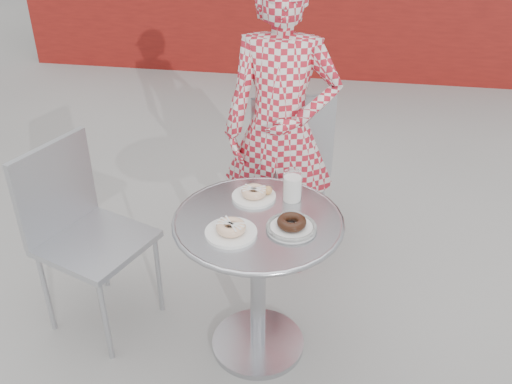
% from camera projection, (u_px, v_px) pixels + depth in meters
% --- Properties ---
extents(ground, '(60.00, 60.00, 0.00)m').
position_uv_depth(ground, '(267.00, 339.00, 2.68)').
color(ground, '#AAA6A1').
rests_on(ground, ground).
extents(bistro_table, '(0.70, 0.70, 0.71)m').
position_uv_depth(bistro_table, '(258.00, 253.00, 2.37)').
color(bistro_table, silver).
rests_on(bistro_table, ground).
extents(chair_far, '(0.55, 0.55, 0.92)m').
position_uv_depth(chair_far, '(284.00, 187.00, 3.33)').
color(chair_far, '#AFB1B7').
rests_on(chair_far, ground).
extents(chair_left, '(0.55, 0.55, 0.90)m').
position_uv_depth(chair_left, '(100.00, 273.00, 2.66)').
color(chair_left, '#AFB1B7').
rests_on(chair_left, ground).
extents(seated_person, '(0.57, 0.38, 1.57)m').
position_uv_depth(seated_person, '(281.00, 131.00, 2.81)').
color(seated_person, red).
rests_on(seated_person, ground).
extents(plate_far, '(0.19, 0.19, 0.05)m').
position_uv_depth(plate_far, '(255.00, 194.00, 2.42)').
color(plate_far, white).
rests_on(plate_far, bistro_table).
extents(plate_near, '(0.20, 0.20, 0.05)m').
position_uv_depth(plate_near, '(231.00, 230.00, 2.19)').
color(plate_near, white).
rests_on(plate_near, bistro_table).
extents(plate_checker, '(0.20, 0.20, 0.05)m').
position_uv_depth(plate_checker, '(292.00, 226.00, 2.22)').
color(plate_checker, white).
rests_on(plate_checker, bistro_table).
extents(milk_cup, '(0.08, 0.08, 0.13)m').
position_uv_depth(milk_cup, '(292.00, 187.00, 2.38)').
color(milk_cup, white).
rests_on(milk_cup, bistro_table).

